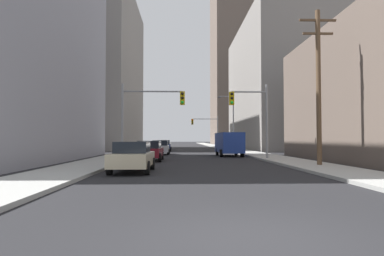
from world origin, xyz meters
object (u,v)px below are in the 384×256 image
sedan_maroon (150,151)px  sedan_silver (160,147)px  traffic_signal_near_right (251,109)px  cargo_van_blue (229,143)px  traffic_signal_far_right (206,126)px  traffic_signal_near_left (150,108)px  sedan_beige (133,157)px  sedan_navy (164,146)px

sedan_maroon → sedan_silver: same height
sedan_silver → traffic_signal_near_right: bearing=-50.9°
cargo_van_blue → traffic_signal_far_right: 29.40m
cargo_van_blue → sedan_silver: cargo_van_blue is taller
sedan_silver → traffic_signal_near_left: bearing=-91.3°
traffic_signal_near_left → traffic_signal_near_right: size_ratio=1.00×
sedan_maroon → traffic_signal_near_right: bearing=6.0°
sedan_beige → sedan_maroon: bearing=89.8°
traffic_signal_near_right → traffic_signal_near_left: bearing=180.0°
cargo_van_blue → sedan_silver: (-6.84, 3.73, -0.52)m
sedan_navy → sedan_beige: bearing=-90.2°
sedan_navy → sedan_silver: bearing=-89.4°
cargo_van_blue → traffic_signal_far_right: traffic_signal_far_right is taller
traffic_signal_near_left → traffic_signal_near_right: same height
traffic_signal_near_left → sedan_navy: bearing=89.6°
cargo_van_blue → traffic_signal_near_right: (0.90, -5.79, 2.72)m
sedan_silver → sedan_navy: (-0.09, 8.50, 0.00)m
traffic_signal_near_right → sedan_silver: bearing=129.1°
cargo_van_blue → sedan_maroon: (-7.00, -6.62, -0.52)m
sedan_navy → sedan_maroon: bearing=-90.2°
sedan_maroon → traffic_signal_near_left: size_ratio=0.71×
traffic_signal_near_left → traffic_signal_far_right: 35.76m
sedan_beige → traffic_signal_near_left: size_ratio=0.70×
traffic_signal_near_right → sedan_navy: bearing=113.5°
sedan_beige → traffic_signal_near_right: (7.94, 9.28, 3.24)m
traffic_signal_near_left → sedan_maroon: bearing=-86.1°
sedan_navy → traffic_signal_near_left: (-0.12, -18.02, 3.33)m
cargo_van_blue → traffic_signal_near_right: 6.46m
sedan_navy → traffic_signal_near_right: 19.91m
sedan_maroon → traffic_signal_near_right: size_ratio=0.71×
traffic_signal_far_right → sedan_maroon: bearing=-101.1°
sedan_navy → traffic_signal_near_left: size_ratio=0.71×
sedan_beige → sedan_navy: (0.10, 27.29, 0.00)m
sedan_silver → sedan_maroon: bearing=-90.9°
cargo_van_blue → traffic_signal_near_left: bearing=-140.7°
traffic_signal_far_right → sedan_navy: bearing=-112.2°
sedan_beige → sedan_maroon: same height
sedan_maroon → cargo_van_blue: bearing=43.4°
traffic_signal_far_right → sedan_beige: bearing=-99.0°
sedan_silver → traffic_signal_near_right: traffic_signal_near_right is taller
sedan_maroon → traffic_signal_far_right: size_ratio=0.71×
sedan_beige → traffic_signal_near_left: traffic_signal_near_left is taller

